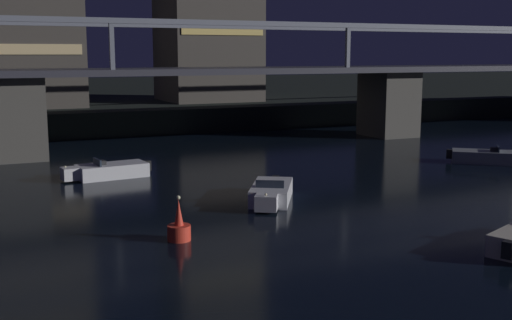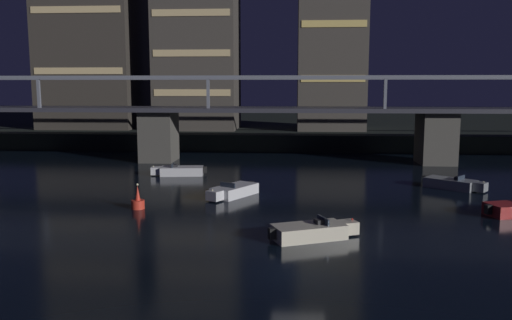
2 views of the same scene
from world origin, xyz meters
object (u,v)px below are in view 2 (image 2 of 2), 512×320
(tower_central, at_px, (332,0))
(speedboat_mid_left, at_px, (453,184))
(river_bridge, at_px, (295,123))
(channel_buoy, at_px, (138,202))
(tower_west_tall, at_px, (198,35))
(speedboat_mid_right, at_px, (233,191))
(speedboat_near_center, at_px, (312,231))
(speedboat_mid_center, at_px, (180,171))

(tower_central, relative_size, speedboat_mid_left, 7.86)
(river_bridge, bearing_deg, channel_buoy, -115.10)
(speedboat_mid_left, bearing_deg, tower_central, 103.39)
(tower_west_tall, bearing_deg, speedboat_mid_right, -76.07)
(speedboat_near_center, distance_m, speedboat_mid_left, 19.13)
(speedboat_mid_left, xyz_separation_m, speedboat_mid_right, (-17.54, -4.18, 0.00))
(tower_central, xyz_separation_m, speedboat_mid_left, (7.72, -32.44, -19.67))
(tower_central, relative_size, speedboat_mid_right, 7.44)
(tower_central, bearing_deg, river_bridge, -105.55)
(channel_buoy, bearing_deg, speedboat_near_center, -28.40)
(speedboat_near_center, relative_size, channel_buoy, 2.87)
(tower_central, height_order, channel_buoy, tower_central)
(tower_central, bearing_deg, tower_west_tall, -179.12)
(speedboat_mid_center, relative_size, speedboat_mid_right, 1.08)
(tower_west_tall, distance_m, tower_central, 19.40)
(speedboat_mid_right, bearing_deg, speedboat_mid_center, 123.49)
(speedboat_mid_left, height_order, speedboat_mid_center, same)
(speedboat_mid_right, bearing_deg, river_bridge, 75.53)
(tower_central, xyz_separation_m, speedboat_mid_right, (-9.82, -36.63, -19.67))
(tower_west_tall, relative_size, speedboat_near_center, 5.30)
(tower_west_tall, bearing_deg, river_bridge, -52.27)
(tower_west_tall, xyz_separation_m, speedboat_mid_right, (9.01, -36.34, -15.01))
(river_bridge, height_order, speedboat_near_center, river_bridge)
(speedboat_mid_right, xyz_separation_m, channel_buoy, (-6.00, -4.49, 0.06))
(tower_west_tall, xyz_separation_m, speedboat_mid_center, (2.97, -27.20, -15.01))
(tower_west_tall, distance_m, speedboat_mid_right, 40.33)
(speedboat_mid_center, bearing_deg, channel_buoy, -89.79)
(speedboat_near_center, bearing_deg, tower_west_tall, 107.22)
(tower_west_tall, height_order, speedboat_mid_left, tower_west_tall)
(tower_west_tall, xyz_separation_m, channel_buoy, (3.01, -40.82, -14.95))
(speedboat_near_center, height_order, channel_buoy, channel_buoy)
(river_bridge, height_order, speedboat_mid_left, river_bridge)
(tower_west_tall, relative_size, speedboat_mid_center, 5.11)
(speedboat_mid_left, relative_size, speedboat_mid_center, 0.88)
(river_bridge, height_order, tower_central, tower_central)
(river_bridge, xyz_separation_m, channel_buoy, (-10.77, -23.00, -3.83))
(speedboat_near_center, distance_m, channel_buoy, 13.17)
(river_bridge, bearing_deg, speedboat_mid_center, -139.09)
(tower_central, height_order, speedboat_near_center, tower_central)
(speedboat_mid_left, bearing_deg, channel_buoy, -159.78)
(tower_west_tall, bearing_deg, speedboat_near_center, -72.78)
(river_bridge, bearing_deg, tower_west_tall, 127.73)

